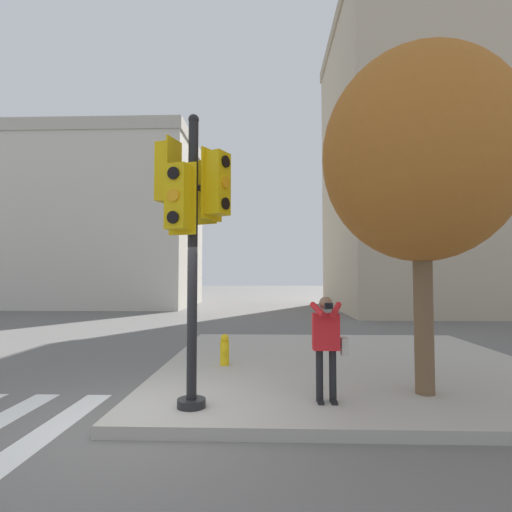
% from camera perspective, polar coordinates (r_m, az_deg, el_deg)
% --- Properties ---
extents(ground_plane, '(160.00, 160.00, 0.00)m').
position_cam_1_polar(ground_plane, '(6.20, -15.87, -22.30)').
color(ground_plane, slate).
extents(sidewalk_corner, '(8.00, 8.00, 0.17)m').
position_cam_1_polar(sidewalk_corner, '(9.45, 12.96, -14.94)').
color(sidewalk_corner, '#ADA89E').
rests_on(sidewalk_corner, ground_plane).
extents(traffic_signal_pole, '(1.19, 1.20, 4.33)m').
position_cam_1_polar(traffic_signal_pole, '(6.01, -8.99, 6.38)').
color(traffic_signal_pole, black).
rests_on(traffic_signal_pole, sidewalk_corner).
extents(person_photographer, '(0.58, 0.54, 1.58)m').
position_cam_1_polar(person_photographer, '(6.29, 10.11, -11.63)').
color(person_photographer, black).
rests_on(person_photographer, sidewalk_corner).
extents(street_tree, '(3.22, 3.22, 5.68)m').
position_cam_1_polar(street_tree, '(7.36, 22.41, 13.03)').
color(street_tree, brown).
rests_on(street_tree, sidewalk_corner).
extents(fire_hydrant, '(0.20, 0.26, 0.66)m').
position_cam_1_polar(fire_hydrant, '(8.80, -4.50, -13.20)').
color(fire_hydrant, yellow).
rests_on(fire_hydrant, sidewalk_corner).
extents(building_left, '(17.81, 8.39, 11.74)m').
position_cam_1_polar(building_left, '(31.15, -25.23, 4.43)').
color(building_left, beige).
rests_on(building_left, ground_plane).
extents(building_right, '(15.12, 12.40, 18.12)m').
position_cam_1_polar(building_right, '(28.28, 26.65, 11.76)').
color(building_right, tan).
rests_on(building_right, ground_plane).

